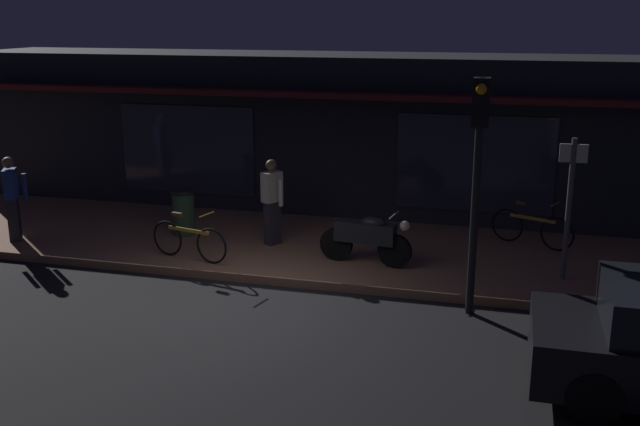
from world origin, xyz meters
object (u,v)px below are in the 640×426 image
person_photographer (12,197)px  bicycle_parked (532,228)px  person_bystander (272,200)px  sign_post (569,201)px  motorcycle (367,237)px  traffic_light_pole (478,155)px  bicycle_extra (189,240)px  trash_bin (184,212)px

person_photographer → bicycle_parked: bearing=12.8°
person_photographer → person_bystander: same height
person_bystander → sign_post: bearing=-6.4°
bicycle_parked → motorcycle: bearing=-147.0°
bicycle_parked → person_bystander: person_bystander is taller
bicycle_parked → traffic_light_pole: 3.96m
motorcycle → person_photographer: (-6.99, -0.39, 0.38)m
person_photographer → sign_post: bearing=2.6°
motorcycle → person_bystander: (-2.00, 0.69, 0.38)m
bicycle_extra → traffic_light_pole: (5.08, -0.87, 1.97)m
motorcycle → sign_post: sign_post is taller
bicycle_extra → person_photographer: person_photographer is taller
bicycle_extra → traffic_light_pole: bearing=-9.7°
sign_post → traffic_light_pole: bearing=-132.9°
bicycle_parked → bicycle_extra: bearing=-157.9°
motorcycle → trash_bin: motorcycle is taller
bicycle_parked → sign_post: (0.51, -1.76, 1.00)m
person_photographer → trash_bin: 3.31m
person_photographer → traffic_light_pole: 9.09m
person_photographer → sign_post: sign_post is taller
motorcycle → bicycle_parked: 3.40m
person_bystander → trash_bin: size_ratio=1.80×
sign_post → traffic_light_pole: traffic_light_pole is taller
person_photographer → traffic_light_pole: traffic_light_pole is taller
bicycle_parked → person_photographer: bearing=-167.2°
bicycle_parked → traffic_light_pole: (-0.93, -3.31, 1.97)m
sign_post → trash_bin: bearing=174.2°
person_bystander → sign_post: size_ratio=0.70×
trash_bin → bicycle_extra: bearing=-61.7°
trash_bin → sign_post: bearing=-5.8°
sign_post → motorcycle: bearing=-178.5°
person_bystander → person_photographer: bearing=-167.9°
motorcycle → traffic_light_pole: (1.91, -1.46, 1.83)m
person_photographer → traffic_light_pole: bearing=-6.9°
bicycle_extra → person_bystander: (1.17, 1.28, 0.52)m
bicycle_parked → traffic_light_pole: traffic_light_pole is taller
motorcycle → sign_post: (3.35, 0.09, 0.86)m
person_bystander → traffic_light_pole: traffic_light_pole is taller
person_bystander → traffic_light_pole: size_ratio=0.46×
motorcycle → person_photographer: size_ratio=1.02×
bicycle_extra → bicycle_parked: bearing=22.1°
bicycle_parked → trash_bin: bearing=-171.5°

